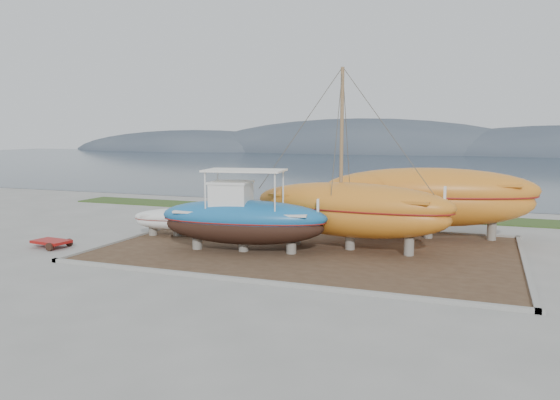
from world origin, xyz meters
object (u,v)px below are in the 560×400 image
at_px(orange_bare_hull, 429,204).
at_px(blue_caique, 243,211).
at_px(orange_sailboat, 351,160).
at_px(white_dinghy, 177,223).
at_px(red_trailer, 51,244).

bearing_deg(orange_bare_hull, blue_caique, -150.98).
bearing_deg(orange_sailboat, white_dinghy, -175.02).
bearing_deg(white_dinghy, orange_sailboat, -16.78).
height_order(orange_bare_hull, red_trailer, orange_bare_hull).
relative_size(white_dinghy, red_trailer, 1.79).
height_order(orange_sailboat, orange_bare_hull, orange_sailboat).
bearing_deg(blue_caique, red_trailer, -173.91).
distance_m(blue_caique, orange_sailboat, 5.33).
bearing_deg(white_dinghy, orange_bare_hull, 1.93).
bearing_deg(blue_caique, orange_bare_hull, 31.19).
xyz_separation_m(orange_sailboat, red_trailer, (-13.18, -4.33, -3.96)).
xyz_separation_m(blue_caique, white_dinghy, (-4.74, 2.20, -1.16)).
distance_m(orange_sailboat, orange_bare_hull, 5.59).
bearing_deg(orange_sailboat, red_trailer, -156.02).
bearing_deg(blue_caique, orange_sailboat, 16.90).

